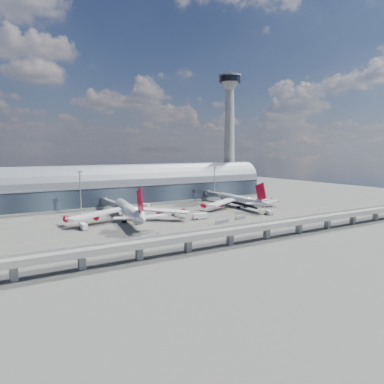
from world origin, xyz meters
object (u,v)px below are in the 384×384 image
service_truck_2 (200,216)px  service_truck_3 (269,213)px  floodlight_mast_right (214,183)px  cargo_train_0 (150,236)px  cargo_train_1 (222,221)px  airliner_left (129,211)px  service_truck_0 (83,226)px  cargo_train_2 (240,217)px  control_tower (229,134)px  service_truck_4 (176,213)px  service_truck_5 (145,206)px  service_truck_1 (138,222)px  floodlight_mast_left (80,191)px  airliner_right (241,200)px

service_truck_2 → service_truck_3: bearing=-101.7°
floodlight_mast_right → cargo_train_0: floodlight_mast_right is taller
service_truck_3 → cargo_train_1: bearing=-153.6°
airliner_left → service_truck_0: airliner_left is taller
cargo_train_1 → cargo_train_2: bearing=-58.2°
control_tower → service_truck_4: size_ratio=20.91×
service_truck_2 → service_truck_3: size_ratio=1.65×
airliner_left → cargo_train_0: airliner_left is taller
floodlight_mast_right → service_truck_5: bearing=-174.6°
service_truck_0 → service_truck_1: bearing=-3.4°
floodlight_mast_left → cargo_train_1: size_ratio=2.48×
service_truck_5 → cargo_train_0: 83.80m
cargo_train_1 → floodlight_mast_right: bearing=-15.8°
floodlight_mast_left → floodlight_mast_right: 100.00m
airliner_left → service_truck_3: (78.91, -22.72, -4.91)m
service_truck_1 → service_truck_3: service_truck_1 is taller
service_truck_2 → cargo_train_0: service_truck_2 is taller
control_tower → cargo_train_1: control_tower is taller
control_tower → floodlight_mast_right: (-35.00, -28.00, -38.00)m
control_tower → cargo_train_2: 125.94m
service_truck_4 → cargo_train_2: (25.84, -27.57, -0.44)m
service_truck_4 → service_truck_2: bearing=-61.7°
service_truck_1 → service_truck_5: service_truck_5 is taller
service_truck_5 → service_truck_2: bearing=-101.6°
cargo_train_1 → control_tower: bearing=-22.3°
service_truck_2 → service_truck_4: service_truck_2 is taller
airliner_left → cargo_train_2: (56.31, -23.57, -5.24)m
control_tower → service_truck_2: 129.27m
airliner_right → cargo_train_0: airliner_right is taller
floodlight_mast_left → service_truck_5: bearing=-8.0°
service_truck_5 → service_truck_0: bearing=-163.5°
floodlight_mast_right → airliner_right: floodlight_mast_right is taller
service_truck_2 → service_truck_5: size_ratio=1.23×
service_truck_4 → cargo_train_1: size_ratio=0.47×
control_tower → airliner_left: 148.02m
service_truck_1 → control_tower: bearing=-38.3°
service_truck_1 → cargo_train_2: service_truck_1 is taller
floodlight_mast_right → service_truck_3: 67.93m
service_truck_3 → service_truck_0: bearing=-170.3°
floodlight_mast_left → service_truck_0: size_ratio=3.46×
service_truck_0 → service_truck_1: size_ratio=1.52×
control_tower → floodlight_mast_left: (-135.00, -28.00, -38.00)m
airliner_left → service_truck_4: (30.47, 4.00, -4.80)m
floodlight_mast_right → service_truck_4: bearing=-144.6°
cargo_train_0 → airliner_left: bearing=13.5°
floodlight_mast_right → airliner_right: 37.42m
service_truck_0 → cargo_train_0: 38.71m
floodlight_mast_right → cargo_train_2: 74.70m
airliner_right → service_truck_1: size_ratio=12.22×
service_truck_5 → airliner_right: bearing=-52.0°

